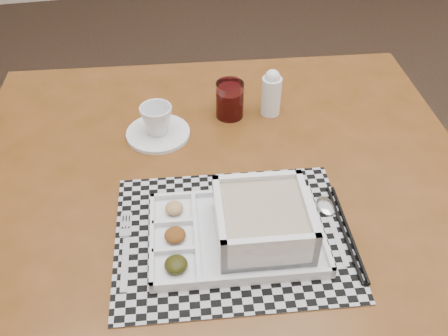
{
  "coord_description": "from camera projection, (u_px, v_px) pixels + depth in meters",
  "views": [
    {
      "loc": [
        -0.66,
        -1.38,
        1.55
      ],
      "look_at": [
        -0.51,
        -0.68,
        0.92
      ],
      "focal_mm": 40.0,
      "sensor_mm": 36.0,
      "label": 1
    }
  ],
  "objects": [
    {
      "name": "dining_table",
      "position": [
        224.0,
        224.0,
        1.08
      ],
      "size": [
        1.21,
        1.21,
        0.83
      ],
      "color": "#4C2C0D",
      "rests_on": "ground"
    },
    {
      "name": "spoon",
      "position": [
        328.0,
        211.0,
        0.98
      ],
      "size": [
        0.04,
        0.18,
        0.01
      ],
      "color": "silver",
      "rests_on": "placemat"
    },
    {
      "name": "saucer",
      "position": [
        158.0,
        133.0,
        1.17
      ],
      "size": [
        0.15,
        0.15,
        0.01
      ],
      "primitive_type": "cylinder",
      "color": "white",
      "rests_on": "dining_table"
    },
    {
      "name": "placemat",
      "position": [
        233.0,
        236.0,
        0.94
      ],
      "size": [
        0.47,
        0.39,
        0.0
      ],
      "primitive_type": "cube",
      "rotation": [
        0.0,
        0.0,
        -0.11
      ],
      "color": "#AAA9B1",
      "rests_on": "dining_table"
    },
    {
      "name": "chopsticks",
      "position": [
        346.0,
        232.0,
        0.94
      ],
      "size": [
        0.04,
        0.24,
        0.01
      ],
      "color": "black",
      "rests_on": "placemat"
    },
    {
      "name": "serving_tray",
      "position": [
        253.0,
        226.0,
        0.91
      ],
      "size": [
        0.34,
        0.25,
        0.09
      ],
      "color": "white",
      "rests_on": "placemat"
    },
    {
      "name": "creamer_bottle",
      "position": [
        271.0,
        93.0,
        1.21
      ],
      "size": [
        0.05,
        0.05,
        0.12
      ],
      "color": "white",
      "rests_on": "dining_table"
    },
    {
      "name": "fork",
      "position": [
        124.0,
        248.0,
        0.91
      ],
      "size": [
        0.04,
        0.19,
        0.0
      ],
      "color": "silver",
      "rests_on": "placemat"
    },
    {
      "name": "floor",
      "position": [
        309.0,
        210.0,
        2.13
      ],
      "size": [
        5.0,
        5.0,
        0.0
      ],
      "primitive_type": "plane",
      "color": "black",
      "rests_on": "ground"
    },
    {
      "name": "juice_glass",
      "position": [
        230.0,
        101.0,
        1.21
      ],
      "size": [
        0.07,
        0.07,
        0.09
      ],
      "color": "white",
      "rests_on": "dining_table"
    },
    {
      "name": "cup",
      "position": [
        157.0,
        120.0,
        1.15
      ],
      "size": [
        0.09,
        0.09,
        0.07
      ],
      "primitive_type": "imported",
      "rotation": [
        0.0,
        0.0,
        -0.15
      ],
      "color": "white",
      "rests_on": "saucer"
    }
  ]
}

